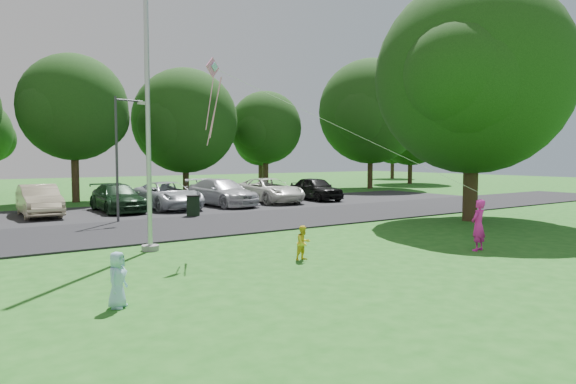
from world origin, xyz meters
TOP-DOWN VIEW (x-y plane):
  - ground at (0.00, 0.00)m, footprint 120.00×120.00m
  - park_road at (0.00, 9.00)m, footprint 60.00×6.00m
  - parking_strip at (0.00, 15.50)m, footprint 42.00×7.00m
  - flagpole at (-3.50, 5.00)m, footprint 0.50×0.50m
  - street_lamp at (-2.19, 11.83)m, footprint 1.45×0.38m
  - trash_can at (0.99, 11.91)m, footprint 0.62×0.62m
  - big_tree at (10.00, 3.88)m, footprint 8.87×8.11m
  - tree_row at (1.59, 24.23)m, footprint 64.35×11.94m
  - horizon_trees at (4.06, 33.88)m, footprint 77.46×7.20m
  - parked_cars at (0.92, 15.55)m, footprint 22.99×5.40m
  - woman at (4.30, -0.46)m, footprint 0.59×0.44m
  - child_yellow at (-0.66, 1.36)m, footprint 0.49×0.40m
  - child_blue at (-5.97, -0.14)m, footprint 0.58×0.59m
  - kite at (-1.81, 3.67)m, footprint 6.60×4.53m

SIDE VIEW (x-z plane):
  - ground at x=0.00m, z-range 0.00..0.00m
  - park_road at x=0.00m, z-range 0.00..0.06m
  - parking_strip at x=0.00m, z-range 0.00..0.06m
  - child_yellow at x=-0.66m, z-range 0.00..0.92m
  - trash_can at x=0.99m, z-range 0.00..0.99m
  - child_blue at x=-5.97m, z-range 0.00..1.03m
  - woman at x=4.30m, z-range 0.00..1.50m
  - parked_cars at x=0.92m, z-range 0.03..1.48m
  - street_lamp at x=-2.19m, z-range 0.52..5.69m
  - flagpole at x=-3.50m, z-range -0.83..9.17m
  - horizon_trees at x=4.06m, z-range 0.79..7.81m
  - kite at x=-1.81m, z-range 2.78..6.61m
  - tree_row at x=1.59m, z-range 0.27..11.15m
  - big_tree at x=10.00m, z-range 0.82..10.93m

